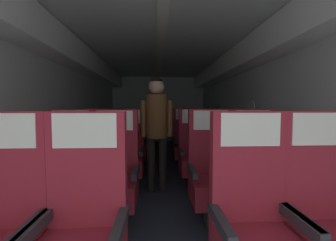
{
  "coord_description": "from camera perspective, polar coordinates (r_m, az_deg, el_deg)",
  "views": [
    {
      "loc": [
        -0.07,
        0.2,
        1.16
      ],
      "look_at": [
        0.1,
        3.54,
        0.96
      ],
      "focal_mm": 23.55,
      "sensor_mm": 36.0,
      "label": 1
    }
  ],
  "objects": [
    {
      "name": "seat_a_right_aisle",
      "position": [
        1.71,
        35.99,
        -20.81
      ],
      "size": [
        0.48,
        0.46,
        1.14
      ],
      "color": "#38383D",
      "rests_on": "ground"
    },
    {
      "name": "seat_c_right_aisle",
      "position": [
        3.37,
        14.81,
        -8.41
      ],
      "size": [
        0.48,
        0.46,
        1.14
      ],
      "color": "#38383D",
      "rests_on": "ground"
    },
    {
      "name": "seat_e_left_window",
      "position": [
        5.19,
        -12.73,
        -4.23
      ],
      "size": [
        0.48,
        0.46,
        1.14
      ],
      "color": "#38383D",
      "rests_on": "ground"
    },
    {
      "name": "seat_a_left_aisle",
      "position": [
        1.43,
        -21.37,
        -25.38
      ],
      "size": [
        0.48,
        0.46,
        1.14
      ],
      "color": "#38383D",
      "rests_on": "ground"
    },
    {
      "name": "seat_b_left_window",
      "position": [
        2.44,
        -24.23,
        -13.19
      ],
      "size": [
        0.48,
        0.46,
        1.14
      ],
      "color": "#38383D",
      "rests_on": "ground"
    },
    {
      "name": "seat_c_right_window",
      "position": [
        3.25,
        7.03,
        -8.76
      ],
      "size": [
        0.48,
        0.46,
        1.14
      ],
      "color": "#38383D",
      "rests_on": "ground"
    },
    {
      "name": "seat_c_left_aisle",
      "position": [
        3.23,
        -10.49,
        -8.87
      ],
      "size": [
        0.48,
        0.46,
        1.14
      ],
      "color": "#38383D",
      "rests_on": "ground"
    },
    {
      "name": "seat_d_left_window",
      "position": [
        4.25,
        -14.76,
        -5.96
      ],
      "size": [
        0.48,
        0.46,
        1.14
      ],
      "color": "#38383D",
      "rests_on": "ground"
    },
    {
      "name": "seat_b_left_aisle",
      "position": [
        2.3,
        -13.79,
        -13.97
      ],
      "size": [
        0.48,
        0.46,
        1.14
      ],
      "color": "#38383D",
      "rests_on": "ground"
    },
    {
      "name": "ground",
      "position": [
        3.82,
        -1.83,
        -14.47
      ],
      "size": [
        3.34,
        8.05,
        0.02
      ],
      "primitive_type": "cube",
      "color": "#2D3342"
    },
    {
      "name": "seat_e_right_window",
      "position": [
        5.15,
        3.39,
        -4.22
      ],
      "size": [
        0.48,
        0.46,
        1.14
      ],
      "color": "#38383D",
      "rests_on": "ground"
    },
    {
      "name": "seat_d_left_aisle",
      "position": [
        4.19,
        -8.7,
        -6.02
      ],
      "size": [
        0.48,
        0.46,
        1.14
      ],
      "color": "#38383D",
      "rests_on": "ground"
    },
    {
      "name": "seat_b_right_aisle",
      "position": [
        2.5,
        21.68,
        -12.72
      ],
      "size": [
        0.48,
        0.46,
        1.14
      ],
      "color": "#38383D",
      "rests_on": "ground"
    },
    {
      "name": "seat_d_right_window",
      "position": [
        4.2,
        4.6,
        -5.97
      ],
      "size": [
        0.48,
        0.46,
        1.14
      ],
      "color": "#38383D",
      "rests_on": "ground"
    },
    {
      "name": "seat_b_right_window",
      "position": [
        2.34,
        11.39,
        -13.66
      ],
      "size": [
        0.48,
        0.46,
        1.14
      ],
      "color": "#38383D",
      "rests_on": "ground"
    },
    {
      "name": "seat_a_right_window",
      "position": [
        1.49,
        21.53,
        -24.21
      ],
      "size": [
        0.48,
        0.46,
        1.14
      ],
      "color": "#38383D",
      "rests_on": "ground"
    },
    {
      "name": "seat_e_right_aisle",
      "position": [
        5.21,
        8.16,
        -4.15
      ],
      "size": [
        0.48,
        0.46,
        1.14
      ],
      "color": "#38383D",
      "rests_on": "ground"
    },
    {
      "name": "seat_d_right_aisle",
      "position": [
        4.29,
        10.81,
        -5.82
      ],
      "size": [
        0.48,
        0.46,
        1.14
      ],
      "color": "#38383D",
      "rests_on": "ground"
    },
    {
      "name": "seat_c_left_window",
      "position": [
        3.33,
        -18.37,
        -8.62
      ],
      "size": [
        0.48,
        0.46,
        1.14
      ],
      "color": "#38383D",
      "rests_on": "ground"
    },
    {
      "name": "flight_attendant",
      "position": [
        3.01,
        -2.95,
        -0.22
      ],
      "size": [
        0.43,
        0.28,
        1.58
      ],
      "rotation": [
        0.0,
        0.0,
        0.01
      ],
      "color": "black",
      "rests_on": "ground"
    },
    {
      "name": "seat_e_left_aisle",
      "position": [
        5.12,
        -7.74,
        -4.28
      ],
      "size": [
        0.48,
        0.46,
        1.14
      ],
      "color": "#38383D",
      "rests_on": "ground"
    },
    {
      "name": "fuselage_shell",
      "position": [
        3.91,
        -1.95,
        9.92
      ],
      "size": [
        3.22,
        7.7,
        2.24
      ],
      "color": "silver",
      "rests_on": "ground"
    }
  ]
}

